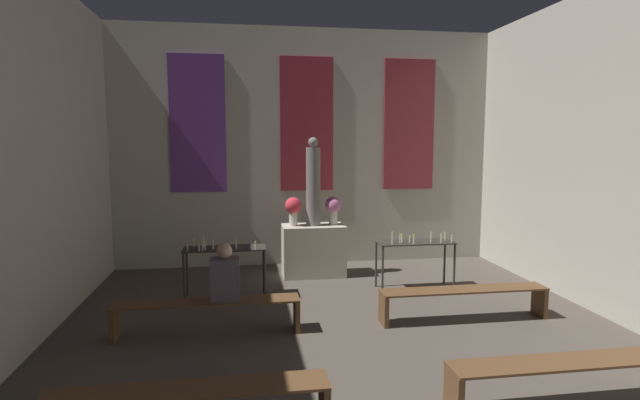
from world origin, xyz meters
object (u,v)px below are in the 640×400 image
(altar, at_px, (313,250))
(pew_back_left, at_px, (208,309))
(person_seated, at_px, (225,275))
(flower_vase_right, at_px, (333,207))
(pew_second_right, at_px, (570,371))
(pew_back_right, at_px, (464,296))
(candle_rack_right, at_px, (415,248))
(flower_vase_left, at_px, (293,208))
(statue, at_px, (313,184))
(candle_rack_left, at_px, (224,254))

(altar, distance_m, pew_back_left, 3.12)
(pew_back_left, bearing_deg, person_seated, 0.00)
(flower_vase_right, xyz_separation_m, pew_second_right, (1.36, -4.87, -0.92))
(person_seated, bearing_deg, altar, 60.15)
(altar, bearing_deg, pew_second_right, -70.54)
(pew_back_right, bearing_deg, flower_vase_right, 117.49)
(flower_vase_right, xyz_separation_m, pew_back_right, (1.36, -2.60, -0.92))
(pew_second_right, bearing_deg, pew_back_left, 146.64)
(pew_back_left, bearing_deg, candle_rack_right, 24.72)
(flower_vase_left, relative_size, flower_vase_right, 1.00)
(statue, distance_m, candle_rack_left, 2.15)
(flower_vase_left, distance_m, pew_back_right, 3.46)
(pew_second_right, relative_size, pew_back_right, 1.00)
(flower_vase_left, xyz_separation_m, pew_second_right, (2.09, -4.87, -0.92))
(candle_rack_right, height_order, pew_back_left, candle_rack_right)
(flower_vase_right, distance_m, pew_back_left, 3.46)
(candle_rack_right, distance_m, pew_back_right, 1.56)
(statue, height_order, flower_vase_left, statue)
(altar, bearing_deg, candle_rack_right, -35.27)
(altar, height_order, candle_rack_left, candle_rack_left)
(candle_rack_left, relative_size, pew_back_left, 0.55)
(statue, distance_m, pew_back_right, 3.40)
(statue, xyz_separation_m, pew_back_right, (1.72, -2.60, -1.35))
(pew_back_left, relative_size, pew_back_right, 1.00)
(pew_back_right, bearing_deg, flower_vase_left, 128.71)
(flower_vase_right, bearing_deg, statue, 180.00)
(flower_vase_left, height_order, pew_back_right, flower_vase_left)
(statue, xyz_separation_m, person_seated, (-1.49, -2.60, -0.92))
(candle_rack_left, bearing_deg, pew_second_right, -49.00)
(pew_back_left, xyz_separation_m, person_seated, (0.23, 0.00, 0.43))
(candle_rack_right, distance_m, pew_second_right, 3.79)
(altar, xyz_separation_m, candle_rack_right, (1.55, -1.10, 0.23))
(altar, bearing_deg, statue, 0.00)
(pew_back_right, bearing_deg, altar, 123.46)
(flower_vase_right, relative_size, candle_rack_left, 0.41)
(candle_rack_left, xyz_separation_m, person_seated, (0.06, -1.51, 0.07))
(statue, height_order, candle_rack_left, statue)
(candle_rack_left, xyz_separation_m, candle_rack_right, (3.11, 0.00, 0.00))
(statue, relative_size, person_seated, 2.15)
(candle_rack_right, bearing_deg, person_seated, -153.69)
(candle_rack_left, relative_size, candle_rack_right, 1.00)
(flower_vase_left, height_order, candle_rack_left, flower_vase_left)
(altar, height_order, statue, statue)
(altar, relative_size, flower_vase_right, 2.17)
(altar, distance_m, candle_rack_right, 1.91)
(candle_rack_left, height_order, person_seated, person_seated)
(statue, xyz_separation_m, flower_vase_left, (-0.37, 0.00, -0.43))
(candle_rack_left, xyz_separation_m, pew_back_left, (-0.16, -1.51, -0.36))
(pew_second_right, bearing_deg, flower_vase_right, 105.55)
(statue, distance_m, pew_second_right, 5.34)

